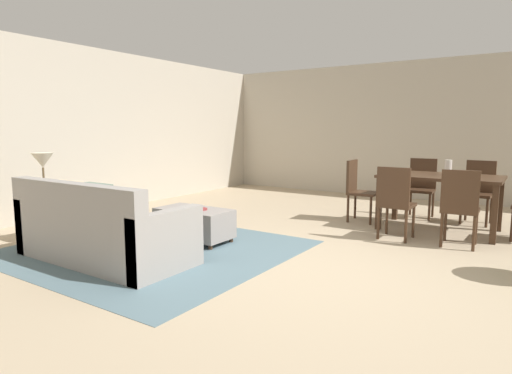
{
  "coord_description": "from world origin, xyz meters",
  "views": [
    {
      "loc": [
        1.78,
        -3.86,
        1.38
      ],
      "look_at": [
        -1.4,
        0.93,
        0.61
      ],
      "focal_mm": 30.29,
      "sensor_mm": 36.0,
      "label": 1
    }
  ],
  "objects_px": {
    "ottoman_table": "(194,223)",
    "side_table": "(45,205)",
    "dining_chair_head_west": "(358,187)",
    "vase_centerpiece": "(448,168)",
    "dining_chair_near_left": "(395,199)",
    "dining_chair_far_left": "(422,184)",
    "dining_chair_near_right": "(460,204)",
    "table_lamp": "(43,162)",
    "dining_table": "(440,182)",
    "book_on_ottoman": "(194,209)",
    "dining_chair_far_right": "(479,188)",
    "couch": "(101,233)"
  },
  "relations": [
    {
      "from": "dining_table",
      "to": "vase_centerpiece",
      "type": "height_order",
      "value": "vase_centerpiece"
    },
    {
      "from": "book_on_ottoman",
      "to": "dining_chair_far_left",
      "type": "bearing_deg",
      "value": 58.64
    },
    {
      "from": "dining_chair_far_left",
      "to": "dining_chair_far_right",
      "type": "distance_m",
      "value": 0.8
    },
    {
      "from": "dining_table",
      "to": "table_lamp",
      "type": "bearing_deg",
      "value": -140.47
    },
    {
      "from": "dining_chair_near_left",
      "to": "book_on_ottoman",
      "type": "xyz_separation_m",
      "value": [
        -1.99,
        -1.49,
        -0.1
      ]
    },
    {
      "from": "dining_chair_near_right",
      "to": "book_on_ottoman",
      "type": "relative_size",
      "value": 3.54
    },
    {
      "from": "side_table",
      "to": "vase_centerpiece",
      "type": "relative_size",
      "value": 2.72
    },
    {
      "from": "dining_chair_near_right",
      "to": "vase_centerpiece",
      "type": "xyz_separation_m",
      "value": [
        -0.29,
        0.84,
        0.34
      ]
    },
    {
      "from": "ottoman_table",
      "to": "dining_chair_head_west",
      "type": "relative_size",
      "value": 1.02
    },
    {
      "from": "dining_chair_far_right",
      "to": "dining_table",
      "type": "bearing_deg",
      "value": -115.02
    },
    {
      "from": "couch",
      "to": "dining_chair_near_left",
      "type": "distance_m",
      "value": 3.47
    },
    {
      "from": "dining_table",
      "to": "dining_chair_near_left",
      "type": "height_order",
      "value": "dining_chair_near_left"
    },
    {
      "from": "vase_centerpiece",
      "to": "book_on_ottoman",
      "type": "bearing_deg",
      "value": -135.59
    },
    {
      "from": "ottoman_table",
      "to": "dining_chair_far_right",
      "type": "bearing_deg",
      "value": 48.07
    },
    {
      "from": "ottoman_table",
      "to": "dining_table",
      "type": "distance_m",
      "value": 3.34
    },
    {
      "from": "side_table",
      "to": "dining_chair_far_right",
      "type": "height_order",
      "value": "dining_chair_far_right"
    },
    {
      "from": "dining_table",
      "to": "couch",
      "type": "bearing_deg",
      "value": -128.13
    },
    {
      "from": "dining_chair_near_right",
      "to": "dining_chair_far_left",
      "type": "bearing_deg",
      "value": 116.06
    },
    {
      "from": "ottoman_table",
      "to": "side_table",
      "type": "xyz_separation_m",
      "value": [
        -1.56,
        -0.99,
        0.22
      ]
    },
    {
      "from": "table_lamp",
      "to": "dining_table",
      "type": "xyz_separation_m",
      "value": [
        3.96,
        3.27,
        -0.31
      ]
    },
    {
      "from": "dining_chair_far_right",
      "to": "vase_centerpiece",
      "type": "relative_size",
      "value": 4.41
    },
    {
      "from": "dining_table",
      "to": "dining_chair_far_left",
      "type": "height_order",
      "value": "dining_chair_far_left"
    },
    {
      "from": "ottoman_table",
      "to": "dining_chair_near_right",
      "type": "xyz_separation_m",
      "value": [
        2.78,
        1.48,
        0.29
      ]
    },
    {
      "from": "ottoman_table",
      "to": "side_table",
      "type": "bearing_deg",
      "value": -147.61
    },
    {
      "from": "couch",
      "to": "dining_chair_head_west",
      "type": "relative_size",
      "value": 2.14
    },
    {
      "from": "dining_chair_near_left",
      "to": "dining_chair_near_right",
      "type": "relative_size",
      "value": 1.0
    },
    {
      "from": "ottoman_table",
      "to": "side_table",
      "type": "distance_m",
      "value": 1.86
    },
    {
      "from": "couch",
      "to": "dining_chair_far_right",
      "type": "height_order",
      "value": "dining_chair_far_right"
    },
    {
      "from": "dining_chair_near_left",
      "to": "dining_chair_head_west",
      "type": "bearing_deg",
      "value": 133.78
    },
    {
      "from": "dining_chair_near_right",
      "to": "dining_chair_far_right",
      "type": "xyz_separation_m",
      "value": [
        0.01,
        1.62,
        0.0
      ]
    },
    {
      "from": "ottoman_table",
      "to": "book_on_ottoman",
      "type": "xyz_separation_m",
      "value": [
        0.06,
        -0.06,
        0.19
      ]
    },
    {
      "from": "ottoman_table",
      "to": "dining_chair_far_right",
      "type": "height_order",
      "value": "dining_chair_far_right"
    },
    {
      "from": "dining_chair_head_west",
      "to": "vase_centerpiece",
      "type": "height_order",
      "value": "vase_centerpiece"
    },
    {
      "from": "ottoman_table",
      "to": "dining_chair_near_left",
      "type": "distance_m",
      "value": 2.51
    },
    {
      "from": "ottoman_table",
      "to": "table_lamp",
      "type": "height_order",
      "value": "table_lamp"
    },
    {
      "from": "dining_chair_near_right",
      "to": "dining_chair_far_right",
      "type": "bearing_deg",
      "value": 89.67
    },
    {
      "from": "side_table",
      "to": "table_lamp",
      "type": "bearing_deg",
      "value": -177.14
    },
    {
      "from": "dining_chair_near_left",
      "to": "dining_chair_far_right",
      "type": "relative_size",
      "value": 1.0
    },
    {
      "from": "dining_chair_far_left",
      "to": "book_on_ottoman",
      "type": "distance_m",
      "value": 3.7
    },
    {
      "from": "dining_chair_near_right",
      "to": "ottoman_table",
      "type": "bearing_deg",
      "value": -151.97
    },
    {
      "from": "dining_chair_far_left",
      "to": "vase_centerpiece",
      "type": "distance_m",
      "value": 0.99
    },
    {
      "from": "side_table",
      "to": "table_lamp",
      "type": "xyz_separation_m",
      "value": [
        -0.0,
        -0.0,
        0.53
      ]
    },
    {
      "from": "dining_chair_near_left",
      "to": "dining_chair_far_left",
      "type": "bearing_deg",
      "value": 92.17
    },
    {
      "from": "dining_chair_near_right",
      "to": "vase_centerpiece",
      "type": "relative_size",
      "value": 4.41
    },
    {
      "from": "dining_chair_near_left",
      "to": "dining_chair_far_left",
      "type": "distance_m",
      "value": 1.68
    },
    {
      "from": "dining_chair_near_left",
      "to": "vase_centerpiece",
      "type": "height_order",
      "value": "vase_centerpiece"
    },
    {
      "from": "dining_chair_far_left",
      "to": "dining_chair_far_right",
      "type": "bearing_deg",
      "value": 0.01
    },
    {
      "from": "table_lamp",
      "to": "dining_table",
      "type": "bearing_deg",
      "value": 39.53
    },
    {
      "from": "side_table",
      "to": "book_on_ottoman",
      "type": "height_order",
      "value": "side_table"
    },
    {
      "from": "ottoman_table",
      "to": "dining_chair_near_right",
      "type": "relative_size",
      "value": 1.02
    }
  ]
}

